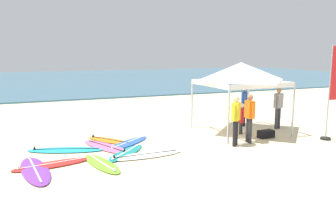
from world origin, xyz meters
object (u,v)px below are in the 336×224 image
canopy_tent (241,72)px  person_yellow (236,117)px  surfboard_red (53,164)px  surfboard_purple (35,170)px  surfboard_blue (128,143)px  surfboard_teal (126,153)px  person_grey (278,105)px  surfboard_lime (102,164)px  person_orange (249,115)px  surfboard_pink (106,147)px  gear_bag_near_tent (266,134)px  person_red (241,117)px  person_blue (244,103)px  surfboard_white (145,155)px  surfboard_cyan (66,150)px  banner_flag (331,96)px  surfboard_orange (110,140)px

canopy_tent → person_yellow: (-1.30, -1.69, -1.40)m
surfboard_red → surfboard_purple: bearing=-144.4°
surfboard_blue → surfboard_teal: size_ratio=1.11×
surfboard_blue → person_yellow: (3.28, -1.63, 0.95)m
person_grey → surfboard_red: bearing=-171.1°
surfboard_lime → person_orange: bearing=5.1°
surfboard_pink → gear_bag_near_tent: 5.86m
person_red → person_blue: bearing=51.3°
surfboard_blue → surfboard_purple: (-3.08, -1.77, -0.00)m
canopy_tent → surfboard_white: bearing=-159.8°
person_blue → surfboard_red: bearing=-163.2°
surfboard_lime → surfboard_blue: 2.33m
surfboard_red → surfboard_purple: (-0.47, -0.34, -0.00)m
surfboard_lime → surfboard_blue: bearing=55.4°
surfboard_red → person_grey: size_ratio=1.33×
canopy_tent → surfboard_lime: canopy_tent is taller
person_red → gear_bag_near_tent: person_red is taller
surfboard_cyan → banner_flag: (9.00, -2.10, 1.54)m
surfboard_white → banner_flag: (6.83, -0.57, 1.54)m
banner_flag → person_grey: bearing=103.5°
surfboard_red → surfboard_pink: (1.79, 1.21, -0.00)m
surfboard_cyan → person_orange: size_ratio=1.48×
canopy_tent → surfboard_pink: (-5.39, -0.27, -2.35)m
person_red → person_grey: bearing=4.0°
surfboard_lime → surfboard_red: size_ratio=0.94×
canopy_tent → banner_flag: banner_flag is taller
surfboard_teal → person_grey: 6.96m
surfboard_red → gear_bag_near_tent: (7.58, 0.32, 0.10)m
surfboard_orange → canopy_tent: bearing=-6.0°
surfboard_orange → person_grey: 7.01m
surfboard_orange → person_red: 5.12m
person_orange → person_grey: same height
surfboard_white → surfboard_purple: size_ratio=0.93×
surfboard_orange → person_grey: size_ratio=1.11×
surfboard_pink → surfboard_orange: same height
person_yellow → banner_flag: bearing=-8.5°
surfboard_pink → surfboard_teal: (0.41, -0.92, 0.00)m
surfboard_purple → person_yellow: bearing=1.3°
surfboard_lime → surfboard_cyan: bearing=112.6°
gear_bag_near_tent → person_red: bearing=116.2°
surfboard_teal → banner_flag: banner_flag is taller
canopy_tent → surfboard_pink: 5.89m
surfboard_cyan → gear_bag_near_tent: gear_bag_near_tent is taller
canopy_tent → gear_bag_near_tent: size_ratio=4.87×
surfboard_purple → surfboard_teal: same height
surfboard_purple → surfboard_lime: bearing=-4.6°
banner_flag → person_yellow: bearing=171.5°
surfboard_purple → gear_bag_near_tent: bearing=4.7°
surfboard_blue → banner_flag: (6.91, -2.18, 1.54)m
surfboard_teal → surfboard_white: bearing=-43.6°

